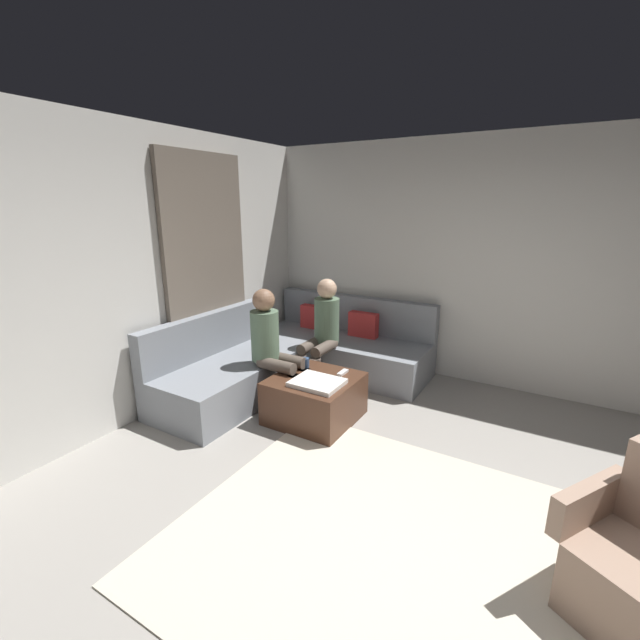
# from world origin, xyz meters

# --- Properties ---
(ground_plane) EXTENTS (6.00, 6.00, 0.10)m
(ground_plane) POSITION_xyz_m (0.00, 0.00, -0.05)
(ground_plane) COLOR gray
(wall_back) EXTENTS (6.00, 0.12, 2.70)m
(wall_back) POSITION_xyz_m (0.00, 2.94, 1.35)
(wall_back) COLOR silver
(wall_back) RESTS_ON ground_plane
(wall_left) EXTENTS (0.12, 6.00, 2.70)m
(wall_left) POSITION_xyz_m (-2.94, 0.00, 1.35)
(wall_left) COLOR silver
(wall_left) RESTS_ON ground_plane
(curtain_panel) EXTENTS (0.06, 1.10, 2.50)m
(curtain_panel) POSITION_xyz_m (-2.84, 1.30, 1.25)
(curtain_panel) COLOR #726659
(curtain_panel) RESTS_ON ground_plane
(area_rug) EXTENTS (2.60, 2.20, 0.01)m
(area_rug) POSITION_xyz_m (-0.20, 0.10, 0.01)
(area_rug) COLOR beige
(area_rug) RESTS_ON ground_plane
(sectional_couch) EXTENTS (2.10, 2.55, 0.87)m
(sectional_couch) POSITION_xyz_m (-2.08, 1.88, 0.28)
(sectional_couch) COLOR gray
(sectional_couch) RESTS_ON ground_plane
(ottoman) EXTENTS (0.76, 0.76, 0.42)m
(ottoman) POSITION_xyz_m (-1.43, 1.20, 0.21)
(ottoman) COLOR #4C2D1E
(ottoman) RESTS_ON ground_plane
(folded_blanket) EXTENTS (0.44, 0.36, 0.04)m
(folded_blanket) POSITION_xyz_m (-1.33, 1.08, 0.44)
(folded_blanket) COLOR white
(folded_blanket) RESTS_ON ottoman
(coffee_mug) EXTENTS (0.08, 0.08, 0.10)m
(coffee_mug) POSITION_xyz_m (-1.65, 1.38, 0.47)
(coffee_mug) COLOR #334C72
(coffee_mug) RESTS_ON ottoman
(game_remote) EXTENTS (0.05, 0.15, 0.02)m
(game_remote) POSITION_xyz_m (-1.25, 1.42, 0.43)
(game_remote) COLOR white
(game_remote) RESTS_ON ottoman
(person_on_couch_back) EXTENTS (0.30, 0.60, 1.20)m
(person_on_couch_back) POSITION_xyz_m (-1.78, 1.93, 0.66)
(person_on_couch_back) COLOR brown
(person_on_couch_back) RESTS_ON ground_plane
(person_on_couch_side) EXTENTS (0.60, 0.30, 1.20)m
(person_on_couch_side) POSITION_xyz_m (-1.93, 1.23, 0.66)
(person_on_couch_side) COLOR brown
(person_on_couch_side) RESTS_ON ground_plane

